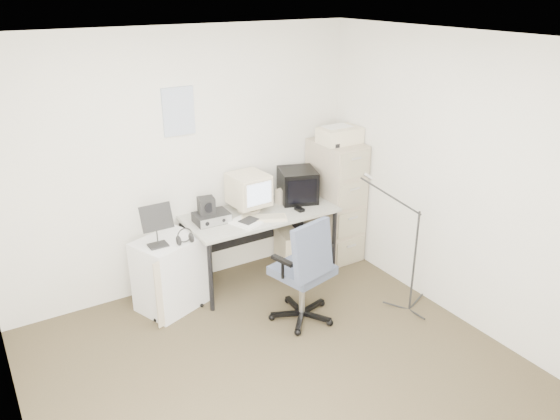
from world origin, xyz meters
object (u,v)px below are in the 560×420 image
office_chair (303,268)px  side_cart (170,274)px  desk (261,245)px  filing_cabinet (335,200)px

office_chair → side_cart: 1.25m
desk → filing_cabinet: bearing=1.8°
side_cart → desk: bearing=-19.0°
filing_cabinet → desk: filing_cabinet is taller
office_chair → side_cart: office_chair is taller
filing_cabinet → desk: bearing=-178.2°
filing_cabinet → desk: size_ratio=0.87×
desk → office_chair: bearing=-94.1°
side_cart → filing_cabinet: bearing=-19.1°
filing_cabinet → office_chair: 1.34m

